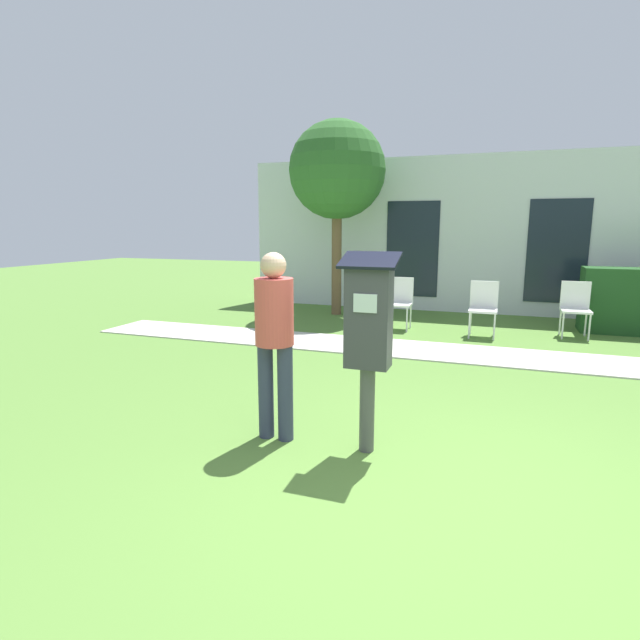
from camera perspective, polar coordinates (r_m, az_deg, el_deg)
The scene contains 9 objects.
ground_plane at distance 3.66m, azimuth 12.57°, elevation -18.78°, with size 40.00×40.00×0.00m, color #517A33.
sidewalk at distance 7.35m, azimuth 16.45°, elevation -3.73°, with size 12.00×1.10×0.02m.
building_facade at distance 10.84m, azimuth 18.07°, elevation 9.17°, with size 10.00×0.26×3.20m.
parking_meter at distance 3.87m, azimuth 5.57°, elevation -0.80°, with size 0.44×0.31×1.59m.
person_standing at distance 4.12m, azimuth -5.23°, elevation -1.34°, with size 0.32×0.32×1.58m.
outdoor_chair_left at distance 8.87m, azimuth 9.07°, elevation 2.41°, with size 0.44×0.44×0.90m.
outdoor_chair_middle at distance 8.57m, azimuth 18.18°, elevation 1.72°, with size 0.44×0.44×0.90m.
outdoor_chair_right at distance 9.11m, azimuth 27.16°, elevation 1.58°, with size 0.44×0.44×0.90m.
tree at distance 10.19m, azimuth 1.97°, elevation 16.64°, with size 1.90×1.90×3.82m.
Camera 1 is at (0.33, -3.18, 1.78)m, focal length 28.00 mm.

